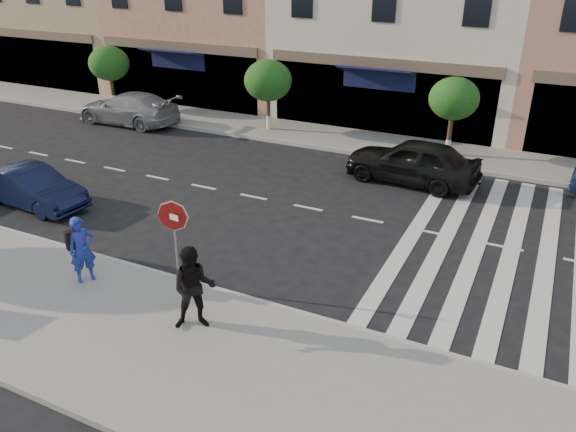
# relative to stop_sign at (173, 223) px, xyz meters

# --- Properties ---
(ground) EXTENTS (120.00, 120.00, 0.00)m
(ground) POSITION_rel_stop_sign_xyz_m (0.92, 1.67, -1.75)
(ground) COLOR black
(ground) RESTS_ON ground
(sidewalk_near) EXTENTS (60.00, 4.50, 0.15)m
(sidewalk_near) POSITION_rel_stop_sign_xyz_m (0.92, -2.08, -1.68)
(sidewalk_near) COLOR gray
(sidewalk_near) RESTS_ON ground
(sidewalk_far) EXTENTS (60.00, 3.00, 0.15)m
(sidewalk_far) POSITION_rel_stop_sign_xyz_m (0.92, 12.67, -1.68)
(sidewalk_far) COLOR gray
(sidewalk_far) RESTS_ON ground
(street_tree_wa) EXTENTS (2.00, 2.00, 3.05)m
(street_tree_wa) POSITION_rel_stop_sign_xyz_m (-13.08, 12.47, 0.58)
(street_tree_wa) COLOR #473323
(street_tree_wa) RESTS_ON sidewalk_far
(street_tree_wb) EXTENTS (2.10, 2.10, 3.06)m
(street_tree_wb) POSITION_rel_stop_sign_xyz_m (-4.08, 12.47, 0.56)
(street_tree_wb) COLOR #473323
(street_tree_wb) RESTS_ON sidewalk_far
(street_tree_c) EXTENTS (1.90, 1.90, 3.04)m
(street_tree_c) POSITION_rel_stop_sign_xyz_m (3.92, 12.47, 0.60)
(street_tree_c) COLOR #473323
(street_tree_c) RESTS_ON sidewalk_far
(stop_sign) EXTENTS (0.76, 0.15, 2.18)m
(stop_sign) POSITION_rel_stop_sign_xyz_m (0.00, 0.00, 0.00)
(stop_sign) COLOR gray
(stop_sign) RESTS_ON sidewalk_near
(photographer) EXTENTS (0.66, 0.73, 1.68)m
(photographer) POSITION_rel_stop_sign_xyz_m (-2.11, -0.89, -0.76)
(photographer) COLOR #22319C
(photographer) RESTS_ON sidewalk_near
(walker) EXTENTS (1.16, 1.10, 1.90)m
(walker) POSITION_rel_stop_sign_xyz_m (1.39, -1.28, -0.65)
(walker) COLOR black
(walker) RESTS_ON sidewalk_near
(car_near_mid) EXTENTS (3.94, 1.64, 1.27)m
(car_near_mid) POSITION_rel_stop_sign_xyz_m (-7.08, 1.97, -1.12)
(car_near_mid) COLOR black
(car_near_mid) RESTS_ON ground
(car_far_left) EXTENTS (5.09, 2.09, 1.47)m
(car_far_left) POSITION_rel_stop_sign_xyz_m (-10.66, 10.77, -1.02)
(car_far_left) COLOR gray
(car_far_left) RESTS_ON ground
(car_far_mid) EXTENTS (4.77, 2.22, 1.58)m
(car_far_mid) POSITION_rel_stop_sign_xyz_m (3.30, 9.27, -0.96)
(car_far_mid) COLOR black
(car_far_mid) RESTS_ON ground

